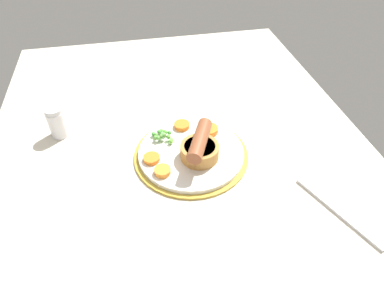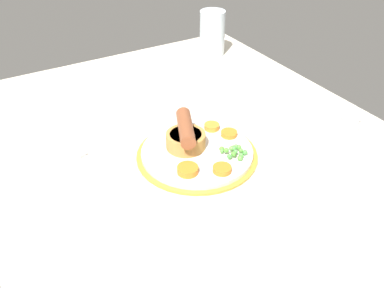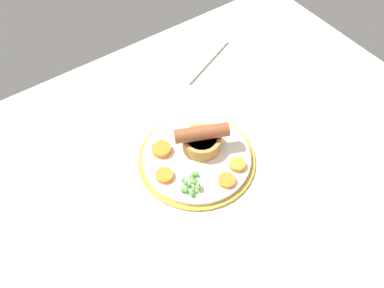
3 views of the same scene
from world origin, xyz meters
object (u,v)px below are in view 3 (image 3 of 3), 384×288
Objects in this scene: carrot_slice_1 at (237,165)px; fork at (207,61)px; carrot_slice_4 at (227,180)px; sausage_pudding at (202,139)px; dinner_plate at (197,158)px; carrot_slice_2 at (164,175)px; pea_pile at (191,183)px; carrot_slice_0 at (161,149)px.

fork is at bearing -115.92° from carrot_slice_1.
fork is at bearing -120.39° from carrot_slice_4.
dinner_plate is at bearing 56.31° from sausage_pudding.
carrot_slice_4 reaches higher than dinner_plate.
carrot_slice_1 is 0.17× the size of fork.
carrot_slice_4 is at bearing 97.70° from dinner_plate.
carrot_slice_2 is 1.03× the size of carrot_slice_4.
fork is (-17.86, -30.45, -1.55)cm from carrot_slice_4.
sausage_pudding is 3.19× the size of carrot_slice_2.
sausage_pudding is at bearing -169.84° from carrot_slice_2.
fork is at bearing -104.49° from sausage_pudding.
carrot_slice_2 is 11.75cm from carrot_slice_4.
pea_pile is (6.91, 6.42, -1.49)cm from sausage_pudding.
pea_pile is 6.67cm from carrot_slice_4.
fork is at bearing -139.58° from carrot_slice_2.
carrot_slice_1 is (-9.79, 1.36, -0.44)cm from pea_pile.
carrot_slice_0 is (0.17, -10.08, -0.35)cm from pea_pile.
carrot_slice_1 is at bearing 172.07° from pea_pile.
sausage_pudding is 0.60× the size of fork.
sausage_pudding is 3.30× the size of carrot_slice_4.
sausage_pudding reaches higher than carrot_slice_2.
carrot_slice_2 is 35.21cm from fork.
carrot_slice_0 is at bearing -48.94° from carrot_slice_1.
dinner_plate is 29.29cm from fork.
carrot_slice_1 is (-4.95, 6.49, 1.36)cm from dinner_plate.
carrot_slice_0 is at bearing -117.36° from carrot_slice_2.
pea_pile is at bearing 46.61° from dinner_plate.
carrot_slice_0 is 1.22× the size of carrot_slice_1.
pea_pile is 1.59× the size of carrot_slice_1.
pea_pile is at bearing 26.56° from fork.
pea_pile reaches higher than carrot_slice_4.
carrot_slice_0 is at bearing -3.07° from sausage_pudding.
carrot_slice_1 is at bearing 134.61° from sausage_pudding.
pea_pile is at bearing -7.93° from carrot_slice_1.
carrot_slice_0 is at bearing -89.02° from pea_pile.
sausage_pudding is at bearing -147.96° from dinner_plate.
dinner_plate is at bearing -82.30° from carrot_slice_4.
pea_pile is 0.28× the size of fork.
dinner_plate is 7.20cm from carrot_slice_0.
dinner_plate is 6.09× the size of carrot_slice_0.
carrot_slice_4 is 0.18× the size of fork.
pea_pile is 36.39cm from fork.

